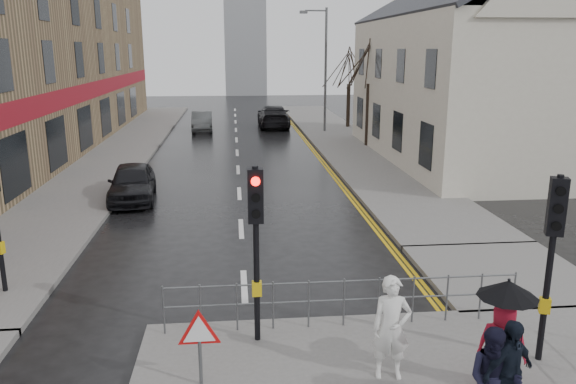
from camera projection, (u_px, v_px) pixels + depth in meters
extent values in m
plane|color=black|center=(248.00, 352.00, 10.60)|extent=(120.00, 120.00, 0.00)
cube|color=#605E5B|center=(123.00, 147.00, 32.15)|extent=(4.00, 44.00, 0.14)
cube|color=#605E5B|center=(340.00, 139.00, 35.30)|extent=(4.00, 40.00, 0.14)
cube|color=#605E5B|center=(503.00, 274.00, 14.09)|extent=(4.00, 4.20, 0.14)
cube|color=#937954|center=(6.00, 60.00, 29.45)|extent=(8.00, 42.00, 10.00)
cube|color=beige|center=(475.00, 91.00, 28.22)|extent=(9.00, 16.00, 7.00)
cube|color=gray|center=(245.00, 20.00, 68.30)|extent=(5.00, 5.00, 18.00)
cylinder|color=black|center=(256.00, 256.00, 10.36)|extent=(0.11, 0.11, 3.40)
cube|color=black|center=(255.00, 196.00, 10.07)|extent=(0.28, 0.22, 1.00)
cylinder|color=#FF0C07|center=(256.00, 181.00, 9.87)|extent=(0.16, 0.04, 0.16)
cylinder|color=black|center=(256.00, 198.00, 9.94)|extent=(0.16, 0.04, 0.16)
cylinder|color=black|center=(256.00, 214.00, 10.01)|extent=(0.16, 0.04, 0.16)
cube|color=gold|center=(257.00, 289.00, 10.52)|extent=(0.18, 0.14, 0.28)
cylinder|color=black|center=(549.00, 271.00, 9.67)|extent=(0.11, 0.11, 3.40)
cube|color=black|center=(557.00, 207.00, 9.39)|extent=(0.34, 0.30, 1.00)
cylinder|color=black|center=(561.00, 191.00, 9.18)|extent=(0.16, 0.09, 0.16)
cylinder|color=black|center=(559.00, 209.00, 9.26)|extent=(0.16, 0.09, 0.16)
cylinder|color=black|center=(556.00, 226.00, 9.33)|extent=(0.16, 0.09, 0.16)
cube|color=gold|center=(545.00, 305.00, 9.83)|extent=(0.22, 0.19, 0.28)
cube|color=gold|center=(0.00, 248.00, 12.69)|extent=(0.22, 0.19, 0.28)
cylinder|color=#595B5E|center=(164.00, 310.00, 10.87)|extent=(0.04, 0.04, 1.00)
cylinder|color=#595B5E|center=(514.00, 295.00, 11.54)|extent=(0.04, 0.04, 1.00)
cylinder|color=#595B5E|center=(344.00, 281.00, 11.10)|extent=(7.10, 0.04, 0.04)
cylinder|color=#595B5E|center=(344.00, 300.00, 11.19)|extent=(7.10, 0.04, 0.04)
cylinder|color=#595B5E|center=(200.00, 361.00, 9.23)|extent=(0.06, 0.06, 0.85)
cylinder|color=red|center=(199.00, 332.00, 9.10)|extent=(0.80, 0.03, 0.80)
cylinder|color=white|center=(199.00, 333.00, 9.08)|extent=(0.60, 0.03, 0.60)
cylinder|color=#595B5E|center=(326.00, 71.00, 37.14)|extent=(0.16, 0.16, 8.00)
cylinder|color=#595B5E|center=(316.00, 11.00, 36.13)|extent=(1.40, 0.10, 0.10)
cube|color=#595B5E|center=(304.00, 12.00, 36.08)|extent=(0.50, 0.25, 0.18)
cylinder|color=black|center=(368.00, 115.00, 32.05)|extent=(0.26, 0.26, 3.50)
cylinder|color=black|center=(348.00, 105.00, 39.88)|extent=(0.26, 0.26, 3.00)
imported|color=silver|center=(391.00, 328.00, 9.34)|extent=(0.70, 0.50, 1.80)
imported|color=black|center=(494.00, 379.00, 8.09)|extent=(0.96, 0.90, 1.57)
imported|color=maroon|center=(502.00, 346.00, 9.01)|extent=(0.92, 0.83, 1.57)
cylinder|color=black|center=(503.00, 340.00, 8.99)|extent=(0.02, 0.02, 1.77)
cone|color=black|center=(508.00, 289.00, 8.77)|extent=(0.96, 0.96, 0.28)
imported|color=black|center=(508.00, 373.00, 8.17)|extent=(1.06, 0.76, 1.66)
imported|color=black|center=(132.00, 182.00, 21.03)|extent=(2.00, 4.20, 1.38)
imported|color=#424647|center=(202.00, 121.00, 38.93)|extent=(1.56, 4.06, 1.32)
imported|color=black|center=(273.00, 116.00, 40.75)|extent=(2.28, 5.47, 1.58)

